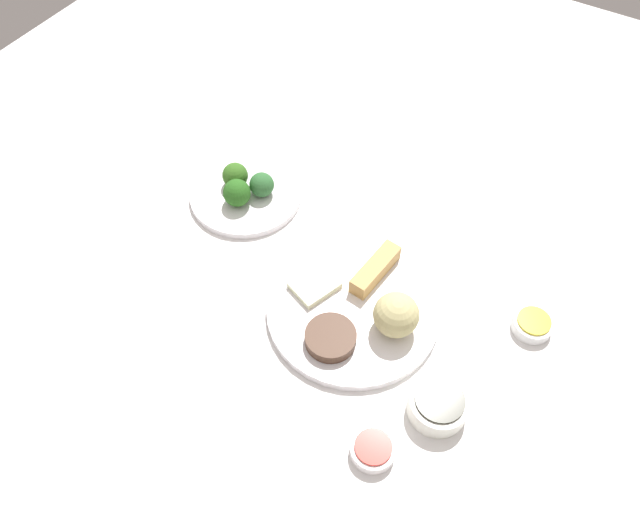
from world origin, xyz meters
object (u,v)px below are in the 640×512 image
(broccoli_plate, at_px, (246,193))
(soy_sauce_bowl, at_px, (438,405))
(main_plate, at_px, (353,309))
(sauce_ramekin_sweet_and_sour, at_px, (373,450))
(sauce_ramekin_hot_mustard, at_px, (532,325))

(broccoli_plate, xyz_separation_m, soy_sauce_bowl, (-0.21, -0.51, 0.01))
(main_plate, bearing_deg, soy_sauce_bowl, -114.23)
(broccoli_plate, distance_m, sauce_ramekin_sweet_and_sour, 0.56)
(main_plate, xyz_separation_m, sauce_ramekin_sweet_and_sour, (-0.20, -0.15, 0.00))
(sauce_ramekin_hot_mustard, relative_size, sauce_ramekin_sweet_and_sour, 1.00)
(main_plate, bearing_deg, broccoli_plate, 68.29)
(main_plate, relative_size, broccoli_plate, 1.34)
(main_plate, xyz_separation_m, soy_sauce_bowl, (-0.09, -0.20, 0.01))
(broccoli_plate, relative_size, soy_sauce_bowl, 2.39)
(main_plate, bearing_deg, sauce_ramekin_hot_mustard, -64.93)
(main_plate, distance_m, sauce_ramekin_hot_mustard, 0.30)
(soy_sauce_bowl, relative_size, sauce_ramekin_sweet_and_sour, 1.37)
(broccoli_plate, relative_size, sauce_ramekin_sweet_and_sour, 3.27)
(main_plate, relative_size, sauce_ramekin_hot_mustard, 4.39)
(main_plate, relative_size, sauce_ramekin_sweet_and_sour, 4.39)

